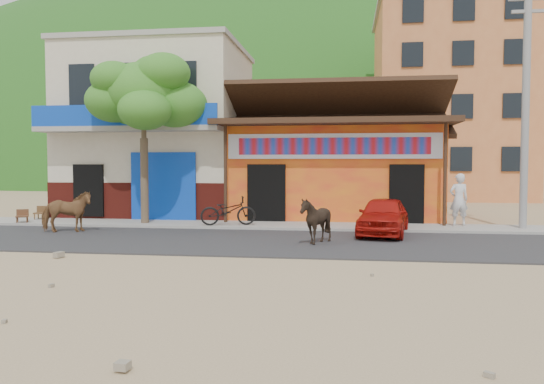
# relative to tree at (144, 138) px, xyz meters

# --- Properties ---
(ground) EXTENTS (120.00, 120.00, 0.00)m
(ground) POSITION_rel_tree_xyz_m (4.60, -5.80, -3.12)
(ground) COLOR #9E825B
(ground) RESTS_ON ground
(road) EXTENTS (60.00, 5.00, 0.04)m
(road) POSITION_rel_tree_xyz_m (4.60, -3.30, -3.10)
(road) COLOR #28282B
(road) RESTS_ON ground
(sidewalk) EXTENTS (60.00, 2.00, 0.12)m
(sidewalk) POSITION_rel_tree_xyz_m (4.60, 0.20, -3.06)
(sidewalk) COLOR gray
(sidewalk) RESTS_ON ground
(dance_club) EXTENTS (8.00, 6.00, 3.60)m
(dance_club) POSITION_rel_tree_xyz_m (6.60, 4.20, -1.32)
(dance_club) COLOR orange
(dance_club) RESTS_ON ground
(cafe_building) EXTENTS (7.00, 6.00, 7.00)m
(cafe_building) POSITION_rel_tree_xyz_m (-0.90, 4.20, 0.38)
(cafe_building) COLOR beige
(cafe_building) RESTS_ON ground
(apartment_front) EXTENTS (9.00, 9.00, 12.00)m
(apartment_front) POSITION_rel_tree_xyz_m (13.60, 18.20, 2.88)
(apartment_front) COLOR #CC723F
(apartment_front) RESTS_ON ground
(hillside) EXTENTS (100.00, 40.00, 24.00)m
(hillside) POSITION_rel_tree_xyz_m (4.60, 64.20, 8.88)
(hillside) COLOR #194C14
(hillside) RESTS_ON ground
(tree) EXTENTS (3.00, 3.00, 6.00)m
(tree) POSITION_rel_tree_xyz_m (0.00, 0.00, 0.00)
(tree) COLOR #2D721E
(tree) RESTS_ON sidewalk
(utility_pole) EXTENTS (0.24, 0.24, 8.00)m
(utility_pole) POSITION_rel_tree_xyz_m (12.80, 0.20, 1.00)
(utility_pole) COLOR gray
(utility_pole) RESTS_ON sidewalk
(cow_tan) EXTENTS (1.70, 1.21, 1.31)m
(cow_tan) POSITION_rel_tree_xyz_m (-1.72, -2.26, -2.42)
(cow_tan) COLOR brown
(cow_tan) RESTS_ON road
(cow_dark) EXTENTS (1.44, 1.36, 1.27)m
(cow_dark) POSITION_rel_tree_xyz_m (6.28, -3.62, -2.45)
(cow_dark) COLOR black
(cow_dark) RESTS_ON road
(red_car) EXTENTS (1.94, 3.60, 1.16)m
(red_car) POSITION_rel_tree_xyz_m (8.23, -1.42, -2.50)
(red_car) COLOR #B1130C
(red_car) RESTS_ON road
(scooter) EXTENTS (1.99, 1.15, 0.99)m
(scooter) POSITION_rel_tree_xyz_m (3.10, -0.32, -2.51)
(scooter) COLOR black
(scooter) RESTS_ON sidewalk
(pedestrian) EXTENTS (0.71, 0.53, 1.77)m
(pedestrian) POSITION_rel_tree_xyz_m (10.88, 0.67, -2.11)
(pedestrian) COLOR silver
(pedestrian) RESTS_ON sidewalk
(cafe_chair_left) EXTENTS (0.50, 0.50, 0.92)m
(cafe_chair_left) POSITION_rel_tree_xyz_m (-4.40, 0.67, -2.54)
(cafe_chair_left) COLOR #4F2E1A
(cafe_chair_left) RESTS_ON sidewalk
(cafe_chair_right) EXTENTS (0.55, 0.55, 0.87)m
(cafe_chair_right) POSITION_rel_tree_xyz_m (-4.40, -0.50, -2.57)
(cafe_chair_right) COLOR #50291A
(cafe_chair_right) RESTS_ON sidewalk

